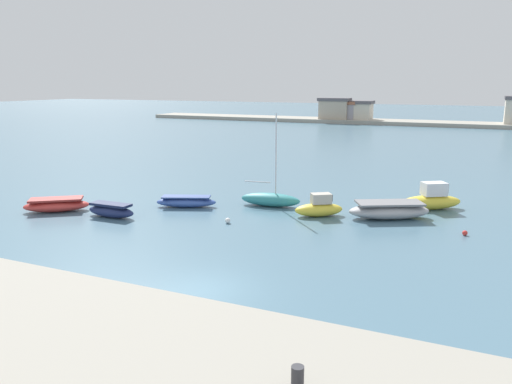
{
  "coord_description": "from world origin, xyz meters",
  "views": [
    {
      "loc": [
        10.73,
        -18.13,
        8.99
      ],
      "look_at": [
        -4.2,
        15.07,
        1.05
      ],
      "focal_mm": 35.38,
      "sensor_mm": 36.0,
      "label": 1
    }
  ],
  "objects_px": {
    "mooring_bollard": "(298,377)",
    "mooring_buoy_2": "(228,221)",
    "moored_boat_6": "(431,200)",
    "mooring_buoy_1": "(465,233)",
    "moored_boat_0": "(56,205)",
    "moored_boat_1": "(111,211)",
    "moored_boat_4": "(319,208)",
    "moored_boat_5": "(389,210)",
    "moored_boat_2": "(186,202)",
    "moored_boat_3": "(270,199)"
  },
  "relations": [
    {
      "from": "mooring_bollard",
      "to": "mooring_buoy_1",
      "type": "relative_size",
      "value": 1.7
    },
    {
      "from": "moored_boat_6",
      "to": "mooring_buoy_1",
      "type": "bearing_deg",
      "value": -100.0
    },
    {
      "from": "moored_boat_1",
      "to": "moored_boat_3",
      "type": "xyz_separation_m",
      "value": [
        8.69,
        7.32,
        0.06
      ]
    },
    {
      "from": "moored_boat_1",
      "to": "moored_boat_2",
      "type": "height_order",
      "value": "moored_boat_1"
    },
    {
      "from": "moored_boat_2",
      "to": "moored_boat_1",
      "type": "bearing_deg",
      "value": -146.78
    },
    {
      "from": "moored_boat_0",
      "to": "moored_boat_2",
      "type": "height_order",
      "value": "moored_boat_0"
    },
    {
      "from": "moored_boat_1",
      "to": "moored_boat_0",
      "type": "bearing_deg",
      "value": -176.22
    },
    {
      "from": "mooring_bollard",
      "to": "mooring_buoy_1",
      "type": "distance_m",
      "value": 21.6
    },
    {
      "from": "moored_boat_0",
      "to": "mooring_buoy_1",
      "type": "distance_m",
      "value": 27.34
    },
    {
      "from": "moored_boat_5",
      "to": "mooring_buoy_1",
      "type": "bearing_deg",
      "value": -50.93
    },
    {
      "from": "moored_boat_1",
      "to": "moored_boat_2",
      "type": "bearing_deg",
      "value": 54.8
    },
    {
      "from": "moored_boat_4",
      "to": "moored_boat_2",
      "type": "bearing_deg",
      "value": 155.09
    },
    {
      "from": "moored_boat_0",
      "to": "moored_boat_4",
      "type": "distance_m",
      "value": 18.57
    },
    {
      "from": "moored_boat_4",
      "to": "moored_boat_5",
      "type": "height_order",
      "value": "moored_boat_4"
    },
    {
      "from": "mooring_bollard",
      "to": "moored_boat_4",
      "type": "height_order",
      "value": "mooring_bollard"
    },
    {
      "from": "mooring_buoy_2",
      "to": "moored_boat_3",
      "type": "bearing_deg",
      "value": 82.23
    },
    {
      "from": "moored_boat_0",
      "to": "mooring_buoy_2",
      "type": "xyz_separation_m",
      "value": [
        12.53,
        2.23,
        -0.28
      ]
    },
    {
      "from": "moored_boat_4",
      "to": "moored_boat_0",
      "type": "bearing_deg",
      "value": 166.49
    },
    {
      "from": "mooring_bollard",
      "to": "moored_boat_5",
      "type": "distance_m",
      "value": 23.49
    },
    {
      "from": "moored_boat_2",
      "to": "mooring_buoy_2",
      "type": "xyz_separation_m",
      "value": [
        4.81,
        -2.67,
        -0.21
      ]
    },
    {
      "from": "mooring_bollard",
      "to": "moored_boat_3",
      "type": "relative_size",
      "value": 0.08
    },
    {
      "from": "moored_boat_5",
      "to": "moored_boat_2",
      "type": "bearing_deg",
      "value": 163.74
    },
    {
      "from": "moored_boat_4",
      "to": "moored_boat_5",
      "type": "bearing_deg",
      "value": -16.7
    },
    {
      "from": "mooring_bollard",
      "to": "mooring_buoy_1",
      "type": "height_order",
      "value": "mooring_bollard"
    },
    {
      "from": "moored_boat_0",
      "to": "moored_boat_1",
      "type": "relative_size",
      "value": 1.26
    },
    {
      "from": "moored_boat_4",
      "to": "moored_boat_3",
      "type": "bearing_deg",
      "value": 129.2
    },
    {
      "from": "mooring_buoy_2",
      "to": "moored_boat_1",
      "type": "bearing_deg",
      "value": -166.7
    },
    {
      "from": "moored_boat_2",
      "to": "moored_boat_5",
      "type": "relative_size",
      "value": 0.78
    },
    {
      "from": "moored_boat_0",
      "to": "moored_boat_5",
      "type": "bearing_deg",
      "value": -16.68
    },
    {
      "from": "moored_boat_2",
      "to": "mooring_buoy_1",
      "type": "xyz_separation_m",
      "value": [
        19.02,
        0.77,
        -0.24
      ]
    },
    {
      "from": "mooring_buoy_2",
      "to": "moored_boat_5",
      "type": "bearing_deg",
      "value": 30.54
    },
    {
      "from": "mooring_bollard",
      "to": "moored_boat_6",
      "type": "distance_m",
      "value": 27.27
    },
    {
      "from": "moored_boat_5",
      "to": "moored_boat_6",
      "type": "bearing_deg",
      "value": 31.12
    },
    {
      "from": "moored_boat_1",
      "to": "moored_boat_5",
      "type": "xyz_separation_m",
      "value": [
        17.32,
        7.41,
        0.09
      ]
    },
    {
      "from": "moored_boat_5",
      "to": "moored_boat_6",
      "type": "relative_size",
      "value": 1.25
    },
    {
      "from": "moored_boat_4",
      "to": "mooring_bollard",
      "type": "bearing_deg",
      "value": -107.83
    },
    {
      "from": "mooring_buoy_1",
      "to": "moored_boat_2",
      "type": "bearing_deg",
      "value": -177.68
    },
    {
      "from": "moored_boat_1",
      "to": "moored_boat_4",
      "type": "xyz_separation_m",
      "value": [
        12.85,
        6.04,
        0.12
      ]
    },
    {
      "from": "moored_boat_3",
      "to": "mooring_buoy_1",
      "type": "height_order",
      "value": "moored_boat_3"
    },
    {
      "from": "moored_boat_2",
      "to": "mooring_buoy_1",
      "type": "relative_size",
      "value": 14.52
    },
    {
      "from": "mooring_bollard",
      "to": "moored_boat_3",
      "type": "bearing_deg",
      "value": 114.04
    },
    {
      "from": "moored_boat_2",
      "to": "moored_boat_5",
      "type": "distance_m",
      "value": 14.46
    },
    {
      "from": "moored_boat_4",
      "to": "moored_boat_6",
      "type": "distance_m",
      "value": 8.57
    },
    {
      "from": "moored_boat_0",
      "to": "moored_boat_6",
      "type": "bearing_deg",
      "value": -10.6
    },
    {
      "from": "moored_boat_5",
      "to": "moored_boat_3",
      "type": "bearing_deg",
      "value": 152.89
    },
    {
      "from": "mooring_buoy_1",
      "to": "mooring_buoy_2",
      "type": "bearing_deg",
      "value": -166.39
    },
    {
      "from": "mooring_bollard",
      "to": "mooring_buoy_2",
      "type": "xyz_separation_m",
      "value": [
        -11.13,
        17.85,
        -1.93
      ]
    },
    {
      "from": "moored_boat_2",
      "to": "moored_boat_6",
      "type": "height_order",
      "value": "moored_boat_6"
    },
    {
      "from": "moored_boat_1",
      "to": "mooring_buoy_1",
      "type": "height_order",
      "value": "moored_boat_1"
    },
    {
      "from": "moored_boat_2",
      "to": "mooring_buoy_1",
      "type": "bearing_deg",
      "value": -19.85
    }
  ]
}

